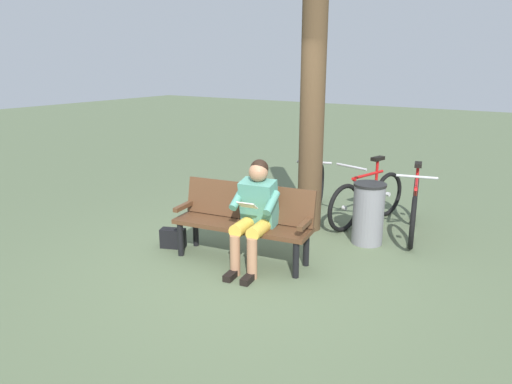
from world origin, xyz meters
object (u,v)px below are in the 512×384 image
object	(u,v)px
litter_bin	(368,213)
bicycle_blue	(316,191)
bicycle_silver	(367,199)
bench	(245,217)
tree_trunk	(312,112)
bicycle_green	(414,208)
handbag	(173,238)
person_reading	(255,210)

from	to	relation	value
litter_bin	bicycle_blue	xyz separation A→B (m)	(1.06, -0.70, -0.03)
litter_bin	bicycle_silver	distance (m)	0.78
bench	tree_trunk	size ratio (longest dim) A/B	0.52
bicycle_silver	bench	bearing A→B (deg)	-5.34
bicycle_green	bicycle_blue	bearing A→B (deg)	-106.61
litter_bin	bicycle_blue	bearing A→B (deg)	-33.62
tree_trunk	bicycle_silver	bearing A→B (deg)	-132.53
bicycle_blue	handbag	bearing A→B (deg)	-41.73
handbag	bicycle_silver	xyz separation A→B (m)	(-1.67, -2.18, 0.24)
handbag	bicycle_blue	distance (m)	2.35
person_reading	bicycle_silver	size ratio (longest dim) A/B	0.74
handbag	bicycle_green	xyz separation A→B (m)	(-2.35, -2.08, 0.24)
person_reading	litter_bin	world-z (taller)	person_reading
person_reading	litter_bin	size ratio (longest dim) A/B	1.54
bicycle_green	bench	bearing A→B (deg)	-51.07
person_reading	handbag	distance (m)	1.28
bench	bicycle_silver	xyz separation A→B (m)	(-0.75, -1.96, -0.15)
person_reading	bicycle_blue	size ratio (longest dim) A/B	0.75
bicycle_silver	bicycle_blue	distance (m)	0.78
bench	person_reading	bearing A→B (deg)	141.46
handbag	litter_bin	distance (m)	2.45
bicycle_silver	litter_bin	bearing A→B (deg)	36.54
bicycle_green	tree_trunk	bearing A→B (deg)	-80.40
tree_trunk	person_reading	bearing A→B (deg)	92.55
handbag	bicycle_blue	size ratio (longest dim) A/B	0.19
bicycle_green	litter_bin	bearing A→B (deg)	-45.98
bicycle_green	bicycle_blue	world-z (taller)	same
litter_bin	bicycle_silver	xyz separation A→B (m)	(0.28, -0.73, -0.03)
handbag	bicycle_green	bearing A→B (deg)	-138.50
tree_trunk	bicycle_silver	world-z (taller)	tree_trunk
person_reading	handbag	size ratio (longest dim) A/B	4.00
handbag	litter_bin	size ratio (longest dim) A/B	0.39
bicycle_green	bicycle_silver	xyz separation A→B (m)	(0.67, -0.10, 0.00)
handbag	bicycle_green	distance (m)	3.14
tree_trunk	bicycle_blue	world-z (taller)	tree_trunk
tree_trunk	bicycle_green	bearing A→B (deg)	-156.86
bench	person_reading	xyz separation A→B (m)	(-0.23, 0.13, 0.16)
tree_trunk	bicycle_blue	bearing A→B (deg)	-72.64
tree_trunk	bicycle_green	xyz separation A→B (m)	(-1.26, -0.54, -1.23)
bench	bicycle_silver	bearing A→B (deg)	-119.60
litter_bin	bicycle_green	distance (m)	0.74
bench	litter_bin	world-z (taller)	bench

